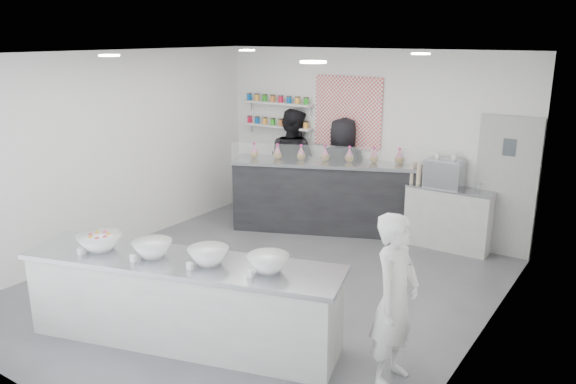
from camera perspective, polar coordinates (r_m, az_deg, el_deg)
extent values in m
plane|color=#515156|center=(7.52, -2.87, -9.64)|extent=(6.00, 6.00, 0.00)
plane|color=white|center=(6.79, -3.23, 13.86)|extent=(6.00, 6.00, 0.00)
plane|color=white|center=(9.51, 7.96, 5.19)|extent=(5.50, 0.00, 5.50)
plane|color=white|center=(8.90, -17.34, 3.89)|extent=(0.00, 6.00, 6.00)
plane|color=white|center=(5.83, 19.08, -2.31)|extent=(0.00, 6.00, 6.00)
cube|color=#9F9F9D|center=(8.84, 21.22, 0.45)|extent=(0.88, 0.04, 2.10)
cube|color=#D23A3C|center=(9.58, 6.11, 8.05)|extent=(1.25, 0.03, 1.20)
cube|color=silver|center=(10.29, -1.08, 6.70)|extent=(1.45, 0.22, 0.04)
cube|color=silver|center=(10.24, -1.09, 9.03)|extent=(1.45, 0.22, 0.04)
cylinder|color=white|center=(7.06, -17.70, 13.08)|extent=(0.24, 0.24, 0.02)
cylinder|color=white|center=(5.18, 2.57, 13.05)|extent=(0.24, 0.24, 0.02)
cylinder|color=white|center=(8.92, -4.19, 14.17)|extent=(0.24, 0.24, 0.02)
cylinder|color=white|center=(7.51, 13.34, 13.51)|extent=(0.24, 0.24, 0.02)
cube|color=#B4B4AF|center=(6.21, -10.66, -10.82)|extent=(3.54, 1.75, 0.94)
cube|color=black|center=(9.41, 6.13, -0.52)|extent=(3.82, 2.20, 1.20)
cube|color=white|center=(8.89, 6.10, 3.59)|extent=(3.49, 1.55, 0.33)
cube|color=#B4B4AF|center=(9.00, 15.95, -2.57)|extent=(1.30, 0.41, 0.97)
cube|color=#93969E|center=(8.85, 15.62, 1.83)|extent=(0.56, 0.38, 0.42)
imported|color=white|center=(5.40, 10.84, -10.74)|extent=(0.42, 0.63, 1.68)
imported|color=black|center=(10.16, 0.43, 3.00)|extent=(0.98, 0.78, 1.95)
imported|color=black|center=(9.65, 5.56, 2.01)|extent=(1.01, 0.74, 1.88)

